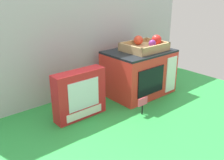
{
  "coord_description": "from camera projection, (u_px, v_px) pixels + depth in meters",
  "views": [
    {
      "loc": [
        -0.94,
        -1.04,
        0.68
      ],
      "look_at": [
        -0.04,
        0.02,
        0.15
      ],
      "focal_mm": 40.9,
      "sensor_mm": 36.0,
      "label": 1
    }
  ],
  "objects": [
    {
      "name": "ground_plane",
      "position": [
        119.0,
        103.0,
        1.55
      ],
      "size": [
        1.7,
        1.7,
        0.0
      ],
      "primitive_type": "plane",
      "color": "green",
      "rests_on": "ground"
    },
    {
      "name": "display_back_panel",
      "position": [
        90.0,
        33.0,
        1.61
      ],
      "size": [
        1.61,
        0.03,
        0.77
      ],
      "primitive_type": "cube",
      "color": "#B7BABF",
      "rests_on": "ground"
    },
    {
      "name": "toy_microwave",
      "position": [
        139.0,
        72.0,
        1.64
      ],
      "size": [
        0.42,
        0.3,
        0.28
      ],
      "color": "red",
      "rests_on": "ground"
    },
    {
      "name": "food_groups_crate",
      "position": [
        146.0,
        46.0,
        1.6
      ],
      "size": [
        0.26,
        0.2,
        0.09
      ],
      "color": "tan",
      "rests_on": "toy_microwave"
    },
    {
      "name": "cookie_set_box",
      "position": [
        80.0,
        95.0,
        1.34
      ],
      "size": [
        0.29,
        0.08,
        0.26
      ],
      "color": "red",
      "rests_on": "ground"
    },
    {
      "name": "price_sign",
      "position": [
        142.0,
        104.0,
        1.39
      ],
      "size": [
        0.07,
        0.01,
        0.1
      ],
      "color": "black",
      "rests_on": "ground"
    }
  ]
}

